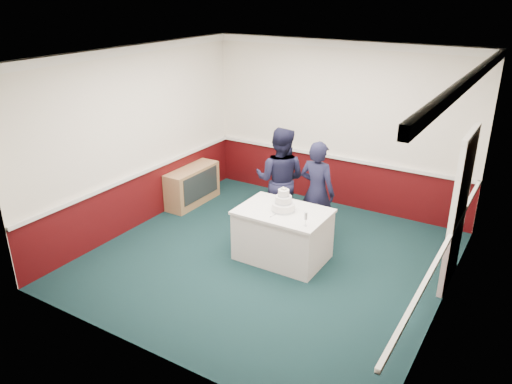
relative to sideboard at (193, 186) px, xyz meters
The scene contains 9 objects.
ground 2.55m from the sideboard, 25.43° to the right, with size 5.00×5.00×0.00m, color #12262B.
room_shell 2.90m from the sideboard, 11.34° to the right, with size 5.00×5.00×3.00m.
sideboard is the anchor object (origin of this frame).
cake_table 2.62m from the sideboard, 21.07° to the right, with size 1.32×0.92×0.79m.
wedding_cake 2.68m from the sideboard, 21.07° to the right, with size 0.35×0.35×0.36m.
cake_knife 2.71m from the sideboard, 25.31° to the right, with size 0.01×0.22×0.01m, color silver.
champagne_flute 3.24m from the sideboard, 22.53° to the right, with size 0.05×0.05×0.21m.
person_man 1.99m from the sideboard, ahead, with size 0.86×0.67×1.77m, color black.
person_woman 2.66m from the sideboard, ahead, with size 0.61×0.40×1.67m, color black.
Camera 1 is at (3.29, -5.74, 3.84)m, focal length 35.00 mm.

